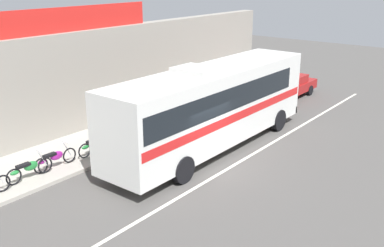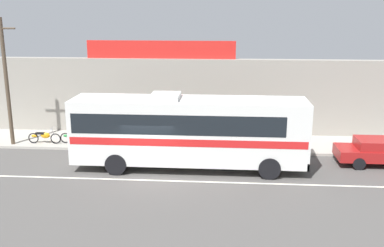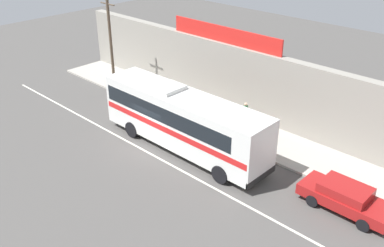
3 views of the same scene
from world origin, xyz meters
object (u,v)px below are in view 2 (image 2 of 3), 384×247
at_px(parked_car, 380,151).
at_px(intercity_bus, 187,129).
at_px(motorcycle_purple, 76,136).
at_px(motorcycle_red, 95,136).
at_px(pedestrian_by_curb, 213,123).
at_px(utility_pole, 6,80).
at_px(motorcycle_green, 44,136).
at_px(motorcycle_black, 129,138).
at_px(pedestrian_far_left, 247,129).

bearing_deg(parked_car, intercity_bus, -172.77).
height_order(motorcycle_purple, motorcycle_red, same).
relative_size(parked_car, motorcycle_purple, 2.33).
relative_size(parked_car, pedestrian_by_curb, 2.61).
relative_size(motorcycle_purple, motorcycle_red, 0.99).
bearing_deg(motorcycle_red, utility_pole, -174.48).
bearing_deg(motorcycle_purple, motorcycle_green, -175.00).
bearing_deg(motorcycle_green, motorcycle_red, 4.50).
bearing_deg(motorcycle_green, intercity_bus, -19.70).
bearing_deg(motorcycle_black, intercity_bus, -41.46).
distance_m(utility_pole, pedestrian_by_curb, 12.06).
bearing_deg(parked_car, pedestrian_by_curb, 158.15).
relative_size(intercity_bus, motorcycle_purple, 6.00).
xyz_separation_m(motorcycle_red, pedestrian_by_curb, (6.80, 1.38, 0.57)).
height_order(utility_pole, motorcycle_purple, utility_pole).
bearing_deg(parked_car, motorcycle_green, 174.24).
xyz_separation_m(parked_car, motorcycle_purple, (-16.66, 2.03, -0.17)).
bearing_deg(parked_car, utility_pole, 175.38).
relative_size(utility_pole, motorcycle_black, 3.66).
distance_m(utility_pole, motorcycle_black, 7.57).
bearing_deg(parked_car, motorcycle_black, 171.53).
relative_size(motorcycle_black, pedestrian_by_curb, 1.15).
height_order(intercity_bus, motorcycle_red, intercity_bus).
bearing_deg(utility_pole, pedestrian_far_left, 3.36).
bearing_deg(motorcycle_red, motorcycle_green, -175.50).
relative_size(motorcycle_red, pedestrian_by_curb, 1.13).
xyz_separation_m(intercity_bus, pedestrian_far_left, (3.14, 3.69, -0.98)).
bearing_deg(intercity_bus, pedestrian_by_curb, 76.70).
distance_m(motorcycle_red, pedestrian_by_curb, 6.96).
relative_size(parked_car, utility_pole, 0.62).
relative_size(motorcycle_purple, motorcycle_black, 0.97).
distance_m(intercity_bus, utility_pole, 11.02).
bearing_deg(utility_pole, motorcycle_black, 3.11).
height_order(intercity_bus, parked_car, intercity_bus).
height_order(intercity_bus, motorcycle_black, intercity_bus).
height_order(motorcycle_green, pedestrian_by_curb, pedestrian_by_curb).
relative_size(motorcycle_purple, pedestrian_far_left, 1.18).
height_order(motorcycle_red, motorcycle_black, same).
xyz_separation_m(motorcycle_purple, motorcycle_black, (3.17, -0.02, 0.00)).
height_order(intercity_bus, pedestrian_by_curb, intercity_bus).
bearing_deg(pedestrian_by_curb, intercity_bus, -103.30).
xyz_separation_m(parked_car, utility_pole, (-20.29, 1.64, 3.14)).
relative_size(motorcycle_green, motorcycle_black, 0.99).
distance_m(pedestrian_by_curb, pedestrian_far_left, 2.27).
height_order(utility_pole, motorcycle_green, utility_pole).
relative_size(parked_car, pedestrian_far_left, 2.74).
height_order(motorcycle_red, pedestrian_far_left, pedestrian_far_left).
xyz_separation_m(motorcycle_green, motorcycle_black, (5.01, 0.14, 0.00)).
bearing_deg(motorcycle_green, parked_car, -5.76).
height_order(utility_pole, motorcycle_red, utility_pole).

